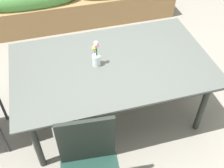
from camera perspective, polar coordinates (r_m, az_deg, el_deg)
The scene contains 5 objects.
ground_plane at distance 3.03m, azimuth 1.01°, elevation -6.31°, with size 12.00×12.00×0.00m, color gray.
dining_table at distance 2.57m, azimuth -0.00°, elevation 3.38°, with size 1.84×1.12×0.71m.
chair_near_left at distance 2.08m, azimuth -4.58°, elevation -17.12°, with size 0.47×0.47×0.92m.
flower_vase at distance 2.46m, azimuth -3.32°, elevation 5.77°, with size 0.07×0.07×0.26m.
planter_box at distance 4.24m, azimuth -6.64°, elevation 16.21°, with size 2.97×0.36×0.74m.
Camera 1 is at (-0.56, -1.81, 2.36)m, focal length 43.88 mm.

